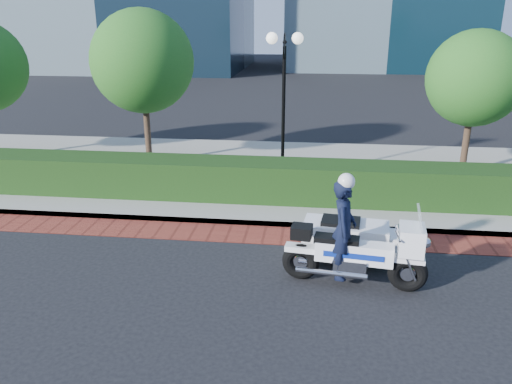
# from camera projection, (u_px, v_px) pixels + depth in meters

# --- Properties ---
(ground) EXTENTS (120.00, 120.00, 0.00)m
(ground) POSITION_uv_depth(u_px,v_px,m) (216.00, 263.00, 10.17)
(ground) COLOR black
(ground) RESTS_ON ground
(brick_strip) EXTENTS (60.00, 1.00, 0.01)m
(brick_strip) POSITION_uv_depth(u_px,v_px,m) (228.00, 233.00, 11.57)
(brick_strip) COLOR maroon
(brick_strip) RESTS_ON ground
(sidewalk) EXTENTS (60.00, 8.00, 0.15)m
(sidewalk) POSITION_uv_depth(u_px,v_px,m) (252.00, 173.00, 15.77)
(sidewalk) COLOR gray
(sidewalk) RESTS_ON ground
(hedge_main) EXTENTS (18.00, 1.20, 1.00)m
(hedge_main) POSITION_uv_depth(u_px,v_px,m) (241.00, 179.00, 13.33)
(hedge_main) COLOR black
(hedge_main) RESTS_ON sidewalk
(lamppost) EXTENTS (1.02, 0.70, 4.21)m
(lamppost) POSITION_uv_depth(u_px,v_px,m) (284.00, 85.00, 13.95)
(lamppost) COLOR black
(lamppost) RESTS_ON sidewalk
(tree_b) EXTENTS (3.20, 3.20, 4.89)m
(tree_b) POSITION_uv_depth(u_px,v_px,m) (142.00, 62.00, 15.50)
(tree_b) COLOR #332319
(tree_b) RESTS_ON sidewalk
(tree_c) EXTENTS (2.80, 2.80, 4.30)m
(tree_c) POSITION_uv_depth(u_px,v_px,m) (475.00, 79.00, 14.53)
(tree_c) COLOR #332319
(tree_c) RESTS_ON sidewalk
(police_motorcycle) EXTENTS (2.68, 2.04, 2.17)m
(police_motorcycle) POSITION_uv_depth(u_px,v_px,m) (350.00, 239.00, 9.50)
(police_motorcycle) COLOR black
(police_motorcycle) RESTS_ON ground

